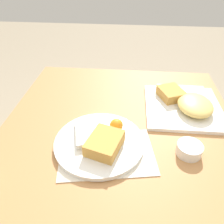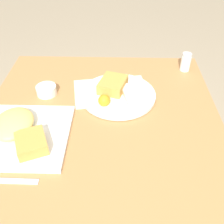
% 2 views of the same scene
% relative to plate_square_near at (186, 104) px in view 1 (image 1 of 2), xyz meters
% --- Properties ---
extents(dining_table, '(0.84, 0.83, 0.77)m').
position_rel_plate_square_near_xyz_m(dining_table, '(-0.11, 0.24, -0.13)').
color(dining_table, '#B27A47').
rests_on(dining_table, ground_plane).
extents(menu_card, '(0.23, 0.31, 0.00)m').
position_rel_plate_square_near_xyz_m(menu_card, '(-0.25, 0.28, -0.02)').
color(menu_card, beige).
rests_on(menu_card, dining_table).
extents(plate_square_near, '(0.28, 0.28, 0.06)m').
position_rel_plate_square_near_xyz_m(plate_square_near, '(0.00, 0.00, 0.00)').
color(plate_square_near, white).
rests_on(plate_square_near, dining_table).
extents(plate_oval_far, '(0.28, 0.28, 0.05)m').
position_rel_plate_square_near_xyz_m(plate_oval_far, '(-0.22, 0.30, -0.00)').
color(plate_oval_far, white).
rests_on(plate_oval_far, menu_card).
extents(sauce_ramekin, '(0.08, 0.08, 0.03)m').
position_rel_plate_square_near_xyz_m(sauce_ramekin, '(-0.23, 0.03, -0.00)').
color(sauce_ramekin, white).
rests_on(sauce_ramekin, dining_table).
extents(butter_knife, '(0.02, 0.20, 0.00)m').
position_rel_plate_square_near_xyz_m(butter_knife, '(0.17, -0.01, -0.02)').
color(butter_knife, silver).
rests_on(butter_knife, dining_table).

